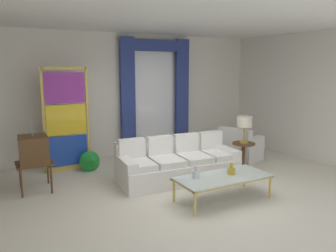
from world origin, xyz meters
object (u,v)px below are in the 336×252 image
at_px(bottle_blue_decanter, 196,174).
at_px(table_lamp_brass, 244,123).
at_px(coffee_table, 223,178).
at_px(bottle_crystal_tall, 231,170).
at_px(vintage_tv, 33,151).
at_px(armchair_white, 240,148).
at_px(peacock_figurine, 91,162).
at_px(couch_white_long, 177,164).
at_px(stained_glass_divider, 66,122).
at_px(round_side_table, 243,154).

xyz_separation_m(bottle_blue_decanter, table_lamp_brass, (1.86, 0.98, 0.55)).
relative_size(coffee_table, bottle_crystal_tall, 7.65).
bearing_deg(coffee_table, vintage_tv, 143.69).
height_order(armchair_white, peacock_figurine, armchair_white).
distance_m(couch_white_long, table_lamp_brass, 1.72).
bearing_deg(bottle_crystal_tall, armchair_white, 45.98).
xyz_separation_m(couch_white_long, peacock_figurine, (-1.36, 1.26, -0.09)).
distance_m(couch_white_long, stained_glass_divider, 2.49).
bearing_deg(round_side_table, peacock_figurine, 154.00).
bearing_deg(coffee_table, table_lamp_brass, 38.43).
relative_size(peacock_figurine, round_side_table, 1.01).
distance_m(bottle_blue_decanter, stained_glass_divider, 3.16).
xyz_separation_m(couch_white_long, coffee_table, (0.14, -1.29, 0.07)).
xyz_separation_m(armchair_white, peacock_figurine, (-3.36, 0.78, -0.07)).
relative_size(vintage_tv, round_side_table, 2.26).
bearing_deg(stained_glass_divider, round_side_table, -28.12).
xyz_separation_m(stained_glass_divider, table_lamp_brass, (3.31, -1.77, -0.03)).
height_order(couch_white_long, bottle_crystal_tall, couch_white_long).
bearing_deg(peacock_figurine, vintage_tv, -153.96).
bearing_deg(bottle_blue_decanter, table_lamp_brass, 27.75).
xyz_separation_m(vintage_tv, armchair_white, (4.54, -0.21, -0.44)).
xyz_separation_m(coffee_table, table_lamp_brass, (1.42, 1.12, 0.65)).
bearing_deg(armchair_white, bottle_crystal_tall, -134.02).
bearing_deg(armchair_white, stained_glass_divider, 163.24).
bearing_deg(bottle_crystal_tall, peacock_figurine, 123.84).
distance_m(couch_white_long, armchair_white, 2.06).
xyz_separation_m(coffee_table, peacock_figurine, (-1.50, 2.54, -0.16)).
height_order(coffee_table, peacock_figurine, peacock_figurine).
height_order(stained_glass_divider, peacock_figurine, stained_glass_divider).
distance_m(vintage_tv, peacock_figurine, 1.41).
relative_size(peacock_figurine, table_lamp_brass, 1.05).
xyz_separation_m(bottle_crystal_tall, vintage_tv, (-2.87, 1.94, 0.25)).
distance_m(couch_white_long, peacock_figurine, 1.85).
bearing_deg(table_lamp_brass, coffee_table, -141.57).
distance_m(couch_white_long, bottle_blue_decanter, 1.19).
height_order(bottle_crystal_tall, vintage_tv, vintage_tv).
relative_size(coffee_table, armchair_white, 1.54).
xyz_separation_m(couch_white_long, armchair_white, (2.00, 0.47, -0.02)).
distance_m(bottle_crystal_tall, table_lamp_brass, 1.73).
bearing_deg(stained_glass_divider, bottle_crystal_tall, -53.98).
height_order(bottle_blue_decanter, armchair_white, armchair_white).
bearing_deg(bottle_blue_decanter, round_side_table, 27.75).
bearing_deg(coffee_table, stained_glass_divider, 123.18).
bearing_deg(table_lamp_brass, vintage_tv, 168.36).
xyz_separation_m(bottle_blue_decanter, stained_glass_divider, (-1.44, 2.75, 0.58)).
distance_m(coffee_table, bottle_blue_decanter, 0.48).
distance_m(stained_glass_divider, round_side_table, 3.81).
distance_m(bottle_blue_decanter, round_side_table, 2.11).
bearing_deg(vintage_tv, couch_white_long, -15.03).
relative_size(bottle_crystal_tall, stained_glass_divider, 0.09).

